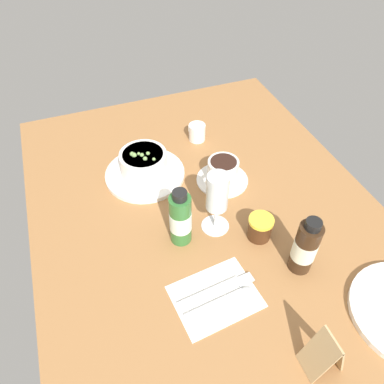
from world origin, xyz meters
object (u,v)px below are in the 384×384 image
object	(u,v)px
wine_glass	(217,196)
sauce_bottle_brown	(305,247)
menu_card	(326,352)
porridge_bowl	(144,166)
creamer_jug	(197,132)
jam_jar	(260,228)
sauce_bottle_green	(180,219)
coffee_cup	(223,172)
cutlery_setting	(218,296)

from	to	relation	value
wine_glass	sauce_bottle_brown	distance (cm)	21.34
menu_card	porridge_bowl	bearing A→B (deg)	-164.65
creamer_jug	jam_jar	bearing A→B (deg)	0.55
creamer_jug	jam_jar	size ratio (longest dim) A/B	1.01
wine_glass	menu_card	bearing A→B (deg)	8.45
sauce_bottle_brown	menu_card	distance (cm)	20.53
porridge_bowl	sauce_bottle_brown	world-z (taller)	sauce_bottle_brown
sauce_bottle_brown	menu_card	bearing A→B (deg)	-21.68
porridge_bowl	sauce_bottle_brown	distance (cm)	46.21
jam_jar	sauce_bottle_green	world-z (taller)	sauce_bottle_green
coffee_cup	wine_glass	xyz separation A→B (cm)	(13.86, -8.01, 7.48)
coffee_cup	creamer_jug	world-z (taller)	coffee_cup
menu_card	cutlery_setting	bearing A→B (deg)	-147.33
jam_jar	sauce_bottle_brown	xyz separation A→B (cm)	(10.43, 4.35, 3.82)
jam_jar	menu_card	size ratio (longest dim) A/B	0.57
cutlery_setting	sauce_bottle_green	bearing A→B (deg)	-172.79
sauce_bottle_green	jam_jar	bearing A→B (deg)	71.85
wine_glass	sauce_bottle_green	distance (cm)	9.37
porridge_bowl	menu_card	distance (cm)	60.77
porridge_bowl	jam_jar	size ratio (longest dim) A/B	3.63
cutlery_setting	porridge_bowl	bearing A→B (deg)	-173.96
creamer_jug	wine_glass	xyz separation A→B (cm)	(33.18, -8.12, 7.87)
wine_glass	sauce_bottle_brown	world-z (taller)	wine_glass
creamer_jug	menu_card	size ratio (longest dim) A/B	0.58
coffee_cup	menu_card	bearing A→B (deg)	-3.14
wine_glass	jam_jar	distance (cm)	12.93
cutlery_setting	jam_jar	xyz separation A→B (cm)	(-10.99, 15.05, 2.72)
creamer_jug	wine_glass	size ratio (longest dim) A/B	0.37
coffee_cup	creamer_jug	distance (cm)	19.32
porridge_bowl	coffee_cup	distance (cm)	20.88
coffee_cup	menu_card	distance (cm)	49.62
jam_jar	sauce_bottle_brown	size ratio (longest dim) A/B	0.39
coffee_cup	jam_jar	distance (cm)	20.06
creamer_jug	sauce_bottle_green	size ratio (longest dim) A/B	0.39
sauce_bottle_green	menu_card	bearing A→B (deg)	21.68
creamer_jug	cutlery_setting	bearing A→B (deg)	-16.23
sauce_bottle_brown	porridge_bowl	bearing A→B (deg)	-149.13
porridge_bowl	sauce_bottle_green	distance (cm)	23.86
sauce_bottle_green	wine_glass	bearing A→B (deg)	93.81
jam_jar	sauce_bottle_green	size ratio (longest dim) A/B	0.39
sauce_bottle_brown	menu_card	xyz separation A→B (cm)	(19.02, -7.56, -1.69)
cutlery_setting	creamer_jug	bearing A→B (deg)	163.77
wine_glass	menu_card	distance (cm)	36.44
porridge_bowl	menu_card	world-z (taller)	menu_card
creamer_jug	sauce_bottle_brown	distance (cm)	50.20
cutlery_setting	coffee_cup	world-z (taller)	coffee_cup
jam_jar	sauce_bottle_brown	world-z (taller)	sauce_bottle_brown
cutlery_setting	coffee_cup	size ratio (longest dim) A/B	1.31
jam_jar	porridge_bowl	bearing A→B (deg)	-146.48
cutlery_setting	creamer_jug	world-z (taller)	creamer_jug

